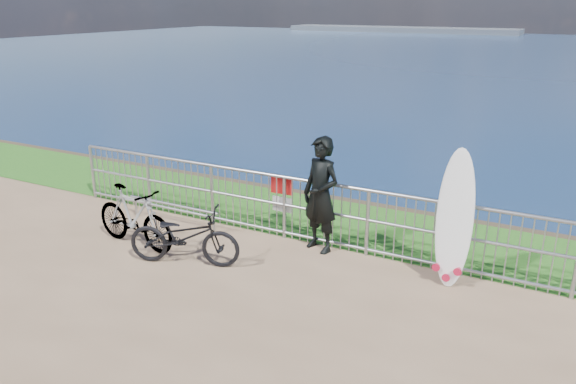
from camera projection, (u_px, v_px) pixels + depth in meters
The scene contains 8 objects.
grass_strip at pixel (336, 221), 10.44m from camera, with size 120.00×120.00×0.00m, color #24631B.
seascape at pixel (400, 32), 152.18m from camera, with size 260.00×260.00×5.00m.
railing at pixel (311, 211), 9.33m from camera, with size 10.06×0.10×1.13m.
surfer at pixel (321, 195), 8.98m from camera, with size 0.69×0.45×1.90m, color black.
surfboard at pixel (454, 223), 7.92m from camera, with size 0.59×0.53×1.99m.
bicycle_near at pixel (184, 236), 8.62m from camera, with size 0.61×1.76×0.92m, color black.
bicycle_far at pixel (134, 217), 9.25m from camera, with size 0.49×1.73×1.04m, color black.
bike_rack at pixel (173, 207), 10.20m from camera, with size 1.99×0.05×0.41m.
Camera 1 is at (3.77, -6.29, 3.89)m, focal length 35.00 mm.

